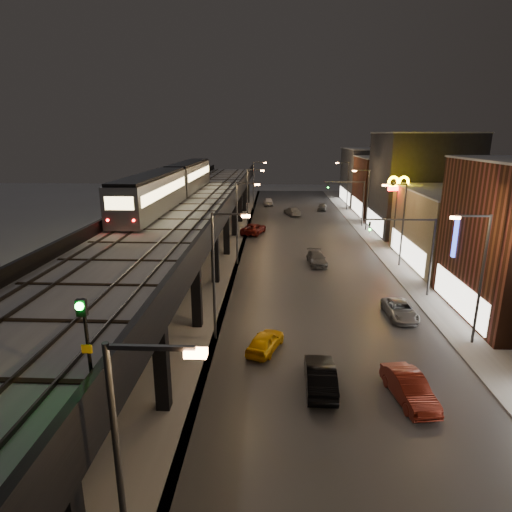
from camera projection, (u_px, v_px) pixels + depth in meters
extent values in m
plane|color=silver|center=(190.00, 484.00, 17.57)|extent=(220.00, 220.00, 0.00)
cube|color=#46474D|center=(309.00, 255.00, 50.88)|extent=(17.00, 120.00, 0.06)
cube|color=#9FA1A8|center=(394.00, 256.00, 50.44)|extent=(4.00, 120.00, 0.14)
cube|color=#9FA1A8|center=(196.00, 254.00, 51.45)|extent=(11.00, 120.00, 0.06)
cube|color=black|center=(190.00, 211.00, 46.98)|extent=(9.00, 100.00, 1.00)
cube|color=black|center=(20.00, 360.00, 22.06)|extent=(0.70, 0.70, 5.30)
cube|color=black|center=(162.00, 363.00, 21.75)|extent=(0.70, 0.70, 5.30)
cube|color=black|center=(85.00, 316.00, 21.22)|extent=(8.00, 0.60, 0.50)
cube|color=black|center=(98.00, 291.00, 31.67)|extent=(0.70, 0.70, 5.30)
cube|color=black|center=(197.00, 293.00, 31.36)|extent=(0.70, 0.70, 5.30)
cube|color=black|center=(144.00, 260.00, 30.83)|extent=(8.00, 0.60, 0.50)
cube|color=black|center=(139.00, 255.00, 41.28)|extent=(0.70, 0.70, 5.30)
cube|color=black|center=(215.00, 256.00, 40.96)|extent=(0.70, 0.70, 5.30)
cube|color=black|center=(176.00, 230.00, 40.44)|extent=(8.00, 0.60, 0.50)
cube|color=black|center=(165.00, 232.00, 50.89)|extent=(0.70, 0.70, 5.30)
cube|color=black|center=(227.00, 233.00, 50.57)|extent=(0.70, 0.70, 5.30)
cube|color=black|center=(195.00, 212.00, 50.04)|extent=(8.00, 0.60, 0.50)
cube|color=black|center=(182.00, 217.00, 60.49)|extent=(0.70, 0.70, 5.30)
cube|color=black|center=(234.00, 217.00, 60.18)|extent=(0.70, 0.70, 5.30)
cube|color=black|center=(208.00, 199.00, 59.65)|extent=(8.00, 0.60, 0.50)
cube|color=black|center=(195.00, 205.00, 70.10)|extent=(0.70, 0.70, 5.30)
cube|color=black|center=(240.00, 206.00, 69.79)|extent=(0.70, 0.70, 5.30)
cube|color=black|center=(217.00, 190.00, 69.26)|extent=(8.00, 0.60, 0.50)
cube|color=black|center=(205.00, 197.00, 79.71)|extent=(0.70, 0.70, 5.30)
cube|color=black|center=(244.00, 197.00, 79.40)|extent=(0.70, 0.70, 5.30)
cube|color=black|center=(224.00, 183.00, 78.87)|extent=(8.00, 0.60, 0.50)
cube|color=black|center=(212.00, 190.00, 89.32)|extent=(0.70, 0.70, 5.30)
cube|color=black|center=(248.00, 190.00, 89.01)|extent=(0.70, 0.70, 5.30)
cube|color=black|center=(230.00, 178.00, 88.48)|extent=(8.00, 0.60, 0.50)
cube|color=#B2B7C1|center=(189.00, 205.00, 46.83)|extent=(8.40, 100.00, 0.16)
cube|color=#332D28|center=(160.00, 204.00, 46.92)|extent=(0.08, 98.00, 0.16)
cube|color=#332D28|center=(173.00, 204.00, 46.86)|extent=(0.08, 98.00, 0.16)
cube|color=#332D28|center=(201.00, 204.00, 46.73)|extent=(0.08, 98.00, 0.16)
cube|color=#332D28|center=(214.00, 204.00, 46.67)|extent=(0.08, 98.00, 0.16)
cube|color=black|center=(51.00, 316.00, 17.97)|extent=(7.80, 0.24, 0.06)
cube|color=black|center=(154.00, 232.00, 33.34)|extent=(7.80, 0.24, 0.06)
cube|color=black|center=(193.00, 202.00, 48.72)|extent=(7.80, 0.24, 0.06)
cube|color=black|center=(213.00, 185.00, 64.09)|extent=(7.80, 0.24, 0.06)
cube|color=black|center=(225.00, 176.00, 79.46)|extent=(7.80, 0.24, 0.06)
cube|color=black|center=(229.00, 201.00, 46.51)|extent=(0.30, 100.00, 1.10)
cube|color=black|center=(150.00, 201.00, 46.88)|extent=(0.30, 100.00, 1.10)
cube|color=#EEE5CE|center=(459.00, 296.00, 33.67)|extent=(0.10, 9.60, 2.40)
cube|color=#84775A|center=(465.00, 229.00, 46.21)|extent=(12.00, 15.00, 8.00)
cube|color=#EEE5CE|center=(406.00, 250.00, 47.12)|extent=(0.10, 12.00, 2.40)
cube|color=#B2B7C1|center=(470.00, 191.00, 45.09)|extent=(12.20, 15.20, 0.16)
cube|color=#23242B|center=(420.00, 185.00, 60.76)|extent=(12.00, 13.00, 14.00)
cube|color=#EEE5CE|center=(374.00, 221.00, 62.49)|extent=(0.10, 10.40, 2.40)
cube|color=#B2B7C1|center=(425.00, 133.00, 58.82)|extent=(12.20, 13.20, 0.16)
cube|color=#5D2A22|center=(393.00, 187.00, 74.76)|extent=(12.00, 12.00, 10.00)
cube|color=#EEE5CE|center=(357.00, 206.00, 75.95)|extent=(0.10, 9.60, 2.40)
cube|color=#B2B7C1|center=(395.00, 157.00, 73.37)|extent=(12.20, 12.20, 0.16)
cube|color=#393A3F|center=(375.00, 177.00, 88.07)|extent=(12.00, 16.00, 11.00)
cube|color=#EEE5CE|center=(344.00, 195.00, 89.40)|extent=(0.10, 12.80, 2.40)
cube|color=#B2B7C1|center=(377.00, 149.00, 86.55)|extent=(12.20, 16.20, 0.16)
cylinder|color=#38383A|center=(121.00, 493.00, 11.57)|extent=(0.18, 0.18, 9.00)
cube|color=#38383A|center=(150.00, 348.00, 10.31)|extent=(2.20, 0.12, 0.12)
cube|color=#FF9C57|center=(196.00, 353.00, 10.30)|extent=(0.55, 0.28, 0.18)
cylinder|color=#38383A|center=(214.00, 278.00, 28.86)|extent=(0.18, 0.18, 9.00)
cube|color=#38383A|center=(229.00, 214.00, 27.61)|extent=(2.20, 0.12, 0.12)
cube|color=#FF9C57|center=(246.00, 216.00, 27.60)|extent=(0.55, 0.28, 0.18)
cylinder|color=#38383A|center=(481.00, 282.00, 28.11)|extent=(0.18, 0.18, 9.00)
cube|color=#38383A|center=(473.00, 216.00, 26.95)|extent=(2.20, 0.12, 0.12)
cube|color=#FF9C57|center=(455.00, 218.00, 27.03)|extent=(0.55, 0.28, 0.18)
cylinder|color=#38383A|center=(237.00, 224.00, 46.16)|extent=(0.18, 0.18, 9.00)
cube|color=#38383A|center=(247.00, 183.00, 44.90)|extent=(2.20, 0.12, 0.12)
cube|color=#FF9C57|center=(257.00, 185.00, 44.89)|extent=(0.55, 0.28, 0.18)
cylinder|color=#38383A|center=(403.00, 226.00, 45.41)|extent=(0.18, 0.18, 9.00)
cube|color=#38383A|center=(396.00, 184.00, 44.25)|extent=(2.20, 0.12, 0.12)
cube|color=#FF9C57|center=(385.00, 185.00, 44.33)|extent=(0.55, 0.28, 0.18)
cylinder|color=#38383A|center=(247.00, 200.00, 63.45)|extent=(0.18, 0.18, 9.00)
cube|color=#38383A|center=(255.00, 170.00, 62.20)|extent=(2.20, 0.12, 0.12)
cube|color=#FF9C57|center=(262.00, 171.00, 62.18)|extent=(0.55, 0.28, 0.18)
cylinder|color=#38383A|center=(368.00, 201.00, 62.70)|extent=(0.18, 0.18, 9.00)
cube|color=#38383A|center=(362.00, 170.00, 61.54)|extent=(2.20, 0.12, 0.12)
cube|color=#FF9C57|center=(354.00, 171.00, 61.62)|extent=(0.55, 0.28, 0.18)
cylinder|color=#38383A|center=(253.00, 186.00, 80.75)|extent=(0.18, 0.18, 9.00)
cube|color=#38383A|center=(259.00, 162.00, 79.49)|extent=(2.20, 0.12, 0.12)
cube|color=#FF9C57|center=(265.00, 163.00, 79.48)|extent=(0.55, 0.28, 0.18)
cylinder|color=#38383A|center=(348.00, 186.00, 80.00)|extent=(0.18, 0.18, 9.00)
cube|color=#38383A|center=(343.00, 162.00, 78.84)|extent=(2.20, 0.12, 0.12)
cube|color=#FF9C57|center=(337.00, 163.00, 78.92)|extent=(0.55, 0.28, 0.18)
cylinder|color=#38383A|center=(431.00, 259.00, 37.03)|extent=(0.20, 0.20, 7.00)
cube|color=#38383A|center=(400.00, 220.00, 36.23)|extent=(6.00, 0.12, 0.12)
imported|color=black|center=(370.00, 225.00, 36.47)|extent=(0.20, 0.16, 1.00)
sphere|color=#0CFF26|center=(370.00, 228.00, 36.40)|extent=(0.18, 0.18, 0.18)
cylinder|color=#38383A|center=(363.00, 204.00, 65.86)|extent=(0.20, 0.20, 7.00)
cube|color=#38383A|center=(345.00, 182.00, 65.05)|extent=(6.00, 0.12, 0.12)
imported|color=black|center=(328.00, 185.00, 65.30)|extent=(0.20, 0.16, 1.00)
sphere|color=#0CFF26|center=(328.00, 187.00, 65.22)|extent=(0.18, 0.18, 0.18)
cube|color=gray|center=(152.00, 194.00, 41.24)|extent=(2.95, 17.80, 3.36)
cube|color=black|center=(151.00, 175.00, 40.75)|extent=(2.64, 17.29, 0.25)
cube|color=#FFE08F|center=(136.00, 189.00, 41.18)|extent=(0.05, 16.27, 0.92)
cube|color=#FFE08F|center=(167.00, 190.00, 41.05)|extent=(0.05, 16.27, 0.92)
cube|color=gray|center=(189.00, 176.00, 59.08)|extent=(2.95, 17.80, 3.36)
cube|color=black|center=(189.00, 163.00, 58.58)|extent=(2.64, 17.29, 0.25)
cube|color=#FFE08F|center=(178.00, 173.00, 59.02)|extent=(0.05, 16.27, 0.92)
cube|color=#FFE08F|center=(200.00, 173.00, 58.89)|extent=(0.05, 16.27, 0.92)
cube|color=#FFE08F|center=(119.00, 203.00, 32.54)|extent=(2.24, 0.05, 1.02)
sphere|color=#FF0C0C|center=(107.00, 220.00, 32.93)|extent=(0.20, 0.20, 0.20)
sphere|color=#FF0C0C|center=(133.00, 221.00, 32.84)|extent=(0.20, 0.20, 0.20)
cylinder|color=black|center=(88.00, 342.00, 12.58)|extent=(0.11, 0.11, 2.72)
cube|color=black|center=(82.00, 308.00, 12.15)|extent=(0.29, 0.16, 0.50)
sphere|color=#0CFF26|center=(79.00, 306.00, 12.01)|extent=(0.24, 0.24, 0.24)
cube|color=#DDA80B|center=(87.00, 349.00, 12.53)|extent=(0.32, 0.04, 0.27)
imported|color=#F7B408|center=(265.00, 342.00, 28.20)|extent=(2.79, 4.19, 1.32)
imported|color=black|center=(320.00, 377.00, 23.98)|extent=(1.73, 4.69, 1.54)
imported|color=maroon|center=(254.00, 229.00, 61.49)|extent=(3.87, 5.88, 1.50)
imported|color=gray|center=(292.00, 211.00, 75.83)|extent=(3.32, 5.30, 1.43)
imported|color=silver|center=(268.00, 202.00, 86.51)|extent=(2.06, 4.53, 1.51)
imported|color=maroon|center=(409.00, 389.00, 22.88)|extent=(2.24, 4.62, 1.46)
imported|color=gray|center=(400.00, 311.00, 33.33)|extent=(2.17, 4.50, 1.24)
imported|color=slate|center=(317.00, 259.00, 47.03)|extent=(2.16, 4.67, 1.32)
imported|color=#555658|center=(322.00, 207.00, 80.55)|extent=(2.26, 4.12, 1.33)
cylinder|color=#38383A|center=(395.00, 221.00, 51.90)|extent=(0.24, 0.24, 7.39)
cube|color=#FF0C0C|center=(398.00, 189.00, 50.82)|extent=(2.59, 0.25, 0.46)
torus|color=#F7BF00|center=(393.00, 182.00, 50.64)|extent=(1.51, 0.74, 1.50)
torus|color=#F7BF00|center=(404.00, 182.00, 50.59)|extent=(1.51, 0.74, 1.50)
cylinder|color=#38383A|center=(457.00, 280.00, 35.35)|extent=(0.28, 0.28, 4.53)
cube|color=blue|center=(462.00, 237.00, 34.36)|extent=(1.45, 0.35, 3.26)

